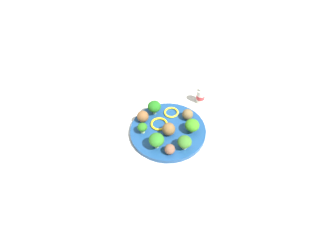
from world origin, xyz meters
TOP-DOWN VIEW (x-y plane):
  - ground_plane at (0.00, 0.00)m, footprint 4.00×4.00m
  - plate at (0.00, 0.00)m, footprint 0.28×0.28m
  - broccoli_floret_back_right at (0.03, -0.08)m, footprint 0.05×0.05m
  - broccoli_floret_back_left at (0.05, 0.08)m, footprint 0.05×0.05m
  - broccoli_floret_front_left at (-0.05, -0.09)m, footprint 0.05×0.05m
  - broccoli_floret_far_rim at (-0.09, -0.00)m, footprint 0.05×0.05m
  - broccoli_floret_near_rim at (-0.05, 0.08)m, footprint 0.04×0.04m
  - meatball_mid_right at (0.08, -0.04)m, footprint 0.04×0.04m
  - meatball_front_right at (-0.02, -0.01)m, footprint 0.05×0.05m
  - meatball_mid_left at (-0.09, -0.05)m, footprint 0.04×0.04m
  - meatball_back_right at (0.00, 0.11)m, footprint 0.04×0.04m
  - pepper_ring_far_rim at (0.08, 0.03)m, footprint 0.07×0.07m
  - pepper_ring_back_left at (0.01, 0.04)m, footprint 0.09×0.09m
  - napkin at (-0.25, -0.02)m, footprint 0.17×0.12m
  - fork at (-0.24, -0.00)m, footprint 0.12×0.02m
  - knife at (-0.25, -0.04)m, footprint 0.15×0.03m
  - yogurt_bottle at (0.21, -0.04)m, footprint 0.03×0.03m

SIDE VIEW (x-z plane):
  - ground_plane at x=0.00m, z-range 0.00..0.00m
  - napkin at x=-0.25m, z-range 0.00..0.01m
  - knife at x=-0.25m, z-range 0.00..0.01m
  - fork at x=-0.24m, z-range 0.00..0.01m
  - plate at x=0.00m, z-range 0.00..0.02m
  - pepper_ring_far_rim at x=0.08m, z-range 0.02..0.02m
  - pepper_ring_back_left at x=0.01m, z-range 0.02..0.02m
  - yogurt_bottle at x=0.21m, z-range 0.00..0.07m
  - meatball_mid_left at x=-0.09m, z-range 0.02..0.05m
  - meatball_mid_right at x=0.08m, z-range 0.02..0.06m
  - meatball_back_right at x=0.00m, z-range 0.02..0.06m
  - meatball_front_right at x=-0.02m, z-range 0.02..0.06m
  - broccoli_floret_near_rim at x=-0.05m, z-range 0.02..0.06m
  - broccoli_floret_back_right at x=0.03m, z-range 0.02..0.07m
  - broccoli_floret_front_left at x=-0.05m, z-range 0.02..0.07m
  - broccoli_floret_back_left at x=0.05m, z-range 0.02..0.08m
  - broccoli_floret_far_rim at x=-0.09m, z-range 0.02..0.09m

